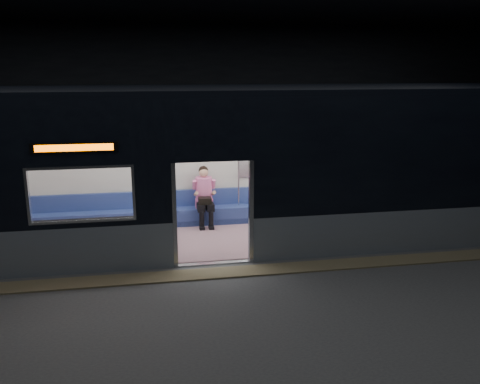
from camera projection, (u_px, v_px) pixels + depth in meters
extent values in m
cube|color=#47494C|center=(222.00, 286.00, 8.98)|extent=(24.00, 14.00, 0.01)
cube|color=black|center=(187.00, 110.00, 15.03)|extent=(24.00, 0.04, 5.00)
cube|color=#8C7F59|center=(217.00, 273.00, 9.50)|extent=(22.80, 0.50, 0.03)
cube|color=gray|center=(442.00, 228.00, 10.71)|extent=(8.30, 0.12, 0.90)
cube|color=black|center=(449.00, 154.00, 10.32)|extent=(8.30, 0.12, 2.30)
cube|color=black|center=(212.00, 131.00, 9.35)|extent=(1.40, 0.12, 1.15)
cube|color=#B7BABC|center=(175.00, 216.00, 9.61)|extent=(0.08, 0.14, 2.05)
cube|color=#B7BABC|center=(251.00, 212.00, 9.87)|extent=(0.08, 0.14, 2.05)
cube|color=black|center=(74.00, 148.00, 8.91)|extent=(1.50, 0.04, 0.18)
cube|color=#FF6200|center=(74.00, 148.00, 8.90)|extent=(1.34, 0.03, 0.12)
cube|color=beige|center=(198.00, 158.00, 12.35)|extent=(18.00, 0.12, 3.20)
cube|color=black|center=(203.00, 91.00, 10.57)|extent=(18.00, 3.00, 0.15)
cube|color=gray|center=(206.00, 239.00, 11.36)|extent=(17.76, 2.76, 0.04)
cube|color=beige|center=(204.00, 135.00, 10.79)|extent=(17.76, 2.76, 0.10)
cube|color=navy|center=(200.00, 215.00, 12.37)|extent=(11.00, 0.48, 0.41)
cube|color=navy|center=(199.00, 197.00, 12.46)|extent=(11.00, 0.10, 0.40)
cube|color=#71525C|center=(40.00, 256.00, 9.70)|extent=(4.40, 0.48, 0.41)
cube|color=#71525C|center=(365.00, 236.00, 10.83)|extent=(4.40, 0.48, 0.41)
cylinder|color=silver|center=(163.00, 205.00, 9.84)|extent=(0.04, 0.04, 2.26)
cylinder|color=silver|center=(160.00, 180.00, 11.99)|extent=(0.04, 0.04, 2.26)
cylinder|color=silver|center=(258.00, 200.00, 10.16)|extent=(0.04, 0.04, 2.26)
cylinder|color=silver|center=(239.00, 177.00, 12.32)|extent=(0.04, 0.04, 2.26)
cylinder|color=silver|center=(199.00, 146.00, 11.92)|extent=(11.00, 0.03, 0.03)
cube|color=black|center=(201.00, 206.00, 12.08)|extent=(0.18, 0.49, 0.17)
cube|color=black|center=(210.00, 206.00, 12.11)|extent=(0.18, 0.49, 0.17)
cylinder|color=black|center=(202.00, 220.00, 11.93)|extent=(0.11, 0.11, 0.43)
cylinder|color=black|center=(211.00, 220.00, 11.97)|extent=(0.11, 0.11, 0.43)
cube|color=pink|center=(204.00, 203.00, 12.29)|extent=(0.42, 0.23, 0.21)
cylinder|color=pink|center=(204.00, 188.00, 12.23)|extent=(0.41, 0.41, 0.54)
sphere|color=tan|center=(204.00, 173.00, 12.11)|extent=(0.22, 0.22, 0.22)
sphere|color=black|center=(203.00, 171.00, 12.14)|extent=(0.23, 0.23, 0.23)
cube|color=black|center=(205.00, 201.00, 11.98)|extent=(0.35, 0.31, 0.15)
cube|color=white|center=(262.00, 161.00, 12.57)|extent=(1.04, 0.03, 0.67)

